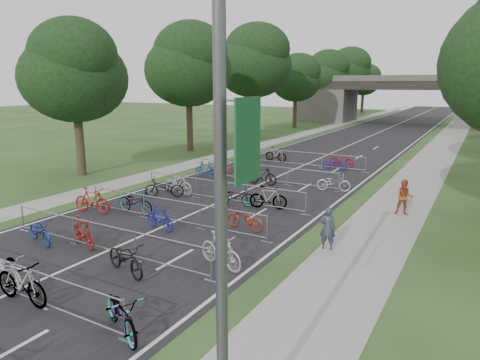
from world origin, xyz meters
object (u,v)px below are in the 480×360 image
(overpass_bridge, at_px, (401,100))
(pedestrian_a, at_px, (328,228))
(lamppost, at_px, (223,205))
(pedestrian_b, at_px, (404,198))

(overpass_bridge, xyz_separation_m, pedestrian_a, (6.80, -53.50, -2.74))
(lamppost, relative_size, pedestrian_b, 5.03)
(pedestrian_b, bearing_deg, lamppost, -101.75)
(pedestrian_a, bearing_deg, pedestrian_b, -122.13)
(overpass_bridge, height_order, lamppost, lamppost)
(lamppost, xyz_separation_m, pedestrian_b, (0.15, 15.30, -3.46))
(lamppost, distance_m, pedestrian_b, 15.68)
(overpass_bridge, bearing_deg, pedestrian_a, -82.76)
(pedestrian_a, relative_size, pedestrian_b, 0.97)
(lamppost, bearing_deg, overpass_bridge, 97.53)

